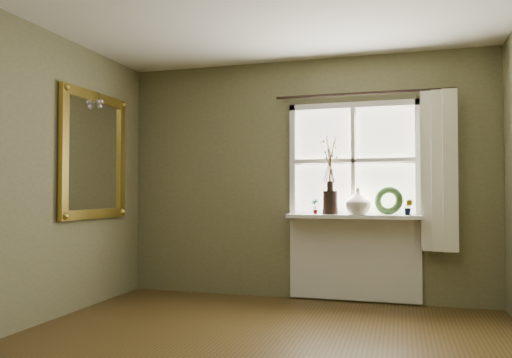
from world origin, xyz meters
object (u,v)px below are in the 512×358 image
Objects in this scene: dark_jug at (330,203)px; wreath at (389,204)px; gilt_mirror at (95,155)px; cream_vase at (358,201)px.

wreath reaches higher than dark_jug.
gilt_mirror is (-2.87, -0.86, 0.50)m from wreath.
gilt_mirror is (-2.28, -0.82, 0.49)m from dark_jug.
cream_vase is 0.93× the size of wreath.
gilt_mirror is at bearing -162.34° from cream_vase.
cream_vase reaches higher than wreath.
cream_vase is 2.74m from gilt_mirror.
gilt_mirror reaches higher than dark_jug.
cream_vase is at bearing 17.66° from gilt_mirror.
cream_vase is (0.29, 0.00, 0.02)m from dark_jug.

